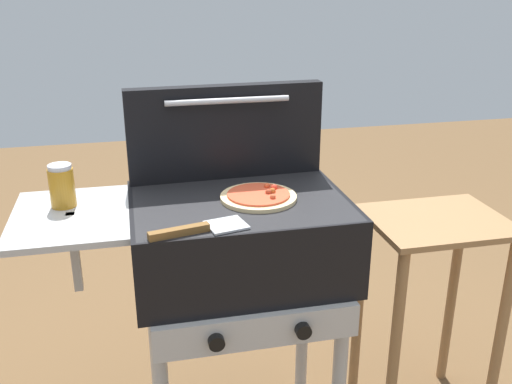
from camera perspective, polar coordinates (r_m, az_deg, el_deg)
grill at (r=1.75m, az=-2.02°, el=-5.23°), size 0.96×0.53×0.90m
grill_lid_open at (r=1.85m, az=-2.99°, el=5.99°), size 0.63×0.09×0.30m
pizza_pepperoni at (r=1.70m, az=0.29°, el=-0.42°), size 0.23×0.23×0.03m
sauce_jar at (r=1.72m, az=-18.63°, el=0.57°), size 0.07×0.07×0.12m
spatula at (r=1.50m, az=-5.65°, el=-3.64°), size 0.27×0.11×0.02m
prep_table at (r=2.07m, az=16.90°, el=-8.23°), size 0.44×0.36×0.78m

